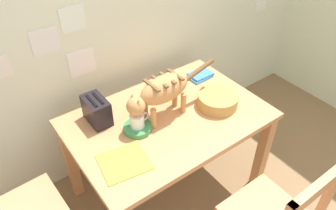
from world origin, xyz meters
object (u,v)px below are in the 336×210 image
Objects in this scene: coffee_mug at (138,120)px; book_stack at (200,75)px; saucer_bowl at (138,128)px; toaster at (97,110)px; magazine at (124,162)px; dining_table at (168,127)px; cat at (161,92)px; wicker_basket at (218,100)px.

coffee_mug reaches higher than book_stack.
toaster is (-0.16, 0.22, 0.07)m from saucer_bowl.
book_stack reaches higher than magazine.
toaster is (-0.38, 0.24, 0.17)m from dining_table.
book_stack is 0.94× the size of toaster.
cat is at bearing 2.52° from saucer_bowl.
cat is 2.56× the size of magazine.
cat reaches higher than saucer_bowl.
book_stack is 0.35m from wicker_basket.
dining_table is 0.53m from book_stack.
toaster is at bearing 55.92° from cat.
wicker_basket is at bearing -11.31° from saucer_bowl.
dining_table is 6.78× the size of book_stack.
magazine is at bearing -138.80° from coffee_mug.
wicker_basket is (0.37, -0.12, -0.16)m from cat.
coffee_mug is 0.66× the size of toaster.
saucer_bowl is 0.88× the size of toaster.
saucer_bowl is at bearing 176.45° from dining_table.
cat is 0.43m from wicker_basket.
magazine is 0.98m from book_stack.
wicker_basket is (0.56, -0.11, -0.03)m from coffee_mug.
dining_table is 0.47m from magazine.
toaster is (0.05, 0.40, 0.08)m from magazine.
wicker_basket is (0.34, -0.10, 0.13)m from dining_table.
saucer_bowl reaches higher than magazine.
wicker_basket is 1.35× the size of toaster.
saucer_bowl is 0.28m from toaster.
dining_table is at bearing -126.29° from cat.
cat is at bearing 146.23° from dining_table.
saucer_bowl is at bearing 90.00° from cat.
wicker_basket is 0.80m from toaster.
toaster is at bearing 148.24° from dining_table.
toaster is at bearing 125.38° from saucer_bowl.
wicker_basket is at bearing -110.45° from cat.
cat is 0.48m from magazine.
coffee_mug is 0.73m from book_stack.
coffee_mug is at bearing 176.40° from dining_table.
coffee_mug is at bearing 90.05° from cat.
toaster reaches higher than magazine.
wicker_basket reaches higher than magazine.
toaster is (-0.35, 0.21, -0.12)m from cat.
saucer_bowl is 0.27m from magazine.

